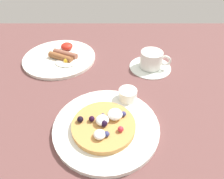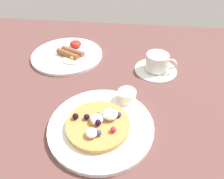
% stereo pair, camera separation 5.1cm
% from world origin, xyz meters
% --- Properties ---
extents(ground_plane, '(1.55, 1.16, 0.03)m').
position_xyz_m(ground_plane, '(0.00, 0.00, -0.01)').
color(ground_plane, brown).
extents(pancake_plate, '(0.26, 0.26, 0.01)m').
position_xyz_m(pancake_plate, '(0.03, -0.07, 0.01)').
color(pancake_plate, white).
rests_on(pancake_plate, ground_plane).
extents(pancake_with_berries, '(0.16, 0.16, 0.04)m').
position_xyz_m(pancake_with_berries, '(0.03, -0.08, 0.02)').
color(pancake_with_berries, '#C78D48').
rests_on(pancake_with_berries, pancake_plate).
extents(syrup_ramekin, '(0.05, 0.05, 0.03)m').
position_xyz_m(syrup_ramekin, '(0.09, 0.02, 0.03)').
color(syrup_ramekin, white).
rests_on(syrup_ramekin, pancake_plate).
extents(breakfast_plate, '(0.26, 0.26, 0.01)m').
position_xyz_m(breakfast_plate, '(-0.15, 0.25, 0.01)').
color(breakfast_plate, white).
rests_on(breakfast_plate, ground_plane).
extents(fried_breakfast, '(0.11, 0.15, 0.03)m').
position_xyz_m(fried_breakfast, '(-0.12, 0.25, 0.02)').
color(fried_breakfast, brown).
rests_on(fried_breakfast, breakfast_plate).
extents(coffee_saucer, '(0.14, 0.14, 0.01)m').
position_xyz_m(coffee_saucer, '(0.18, 0.20, 0.00)').
color(coffee_saucer, white).
rests_on(coffee_saucer, ground_plane).
extents(coffee_cup, '(0.10, 0.07, 0.06)m').
position_xyz_m(coffee_cup, '(0.18, 0.20, 0.04)').
color(coffee_cup, white).
rests_on(coffee_cup, coffee_saucer).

